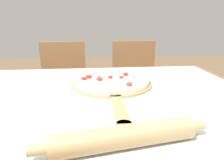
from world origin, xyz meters
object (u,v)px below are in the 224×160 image
Objects in this scene: pizza_peel at (112,84)px; chair_left at (64,87)px; rolling_pin at (125,137)px; pizza at (111,79)px; chair_right at (135,84)px.

pizza_peel is 0.71× the size of chair_left.
rolling_pin is 0.50× the size of chair_left.
pizza_peel is 0.03m from pizza.
pizza is 0.83× the size of rolling_pin.
chair_right is (0.29, 1.24, -0.28)m from rolling_pin.
rolling_pin is at bearing -76.63° from chair_left.
chair_left is at bearing 104.85° from rolling_pin.
chair_left is (-0.34, 0.74, -0.28)m from pizza.
pizza is 0.50m from rolling_pin.
rolling_pin is 0.50× the size of chair_right.
pizza_peel is at bearing 88.29° from rolling_pin.
chair_left is 1.00× the size of chair_right.
chair_right is (0.28, 0.76, -0.26)m from pizza_peel.
pizza_peel is 0.87m from chair_left.
pizza is at bearing -66.52° from chair_left.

